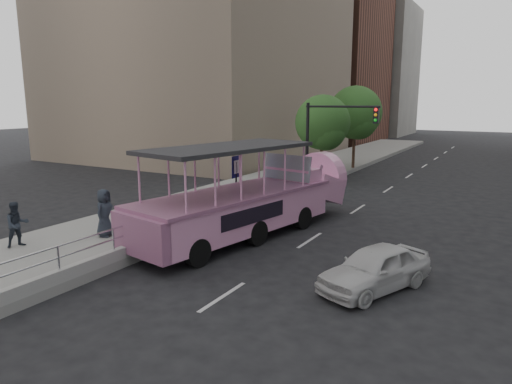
{
  "coord_description": "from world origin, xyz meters",
  "views": [
    {
      "loc": [
        7.64,
        -11.68,
        5.25
      ],
      "look_at": [
        -0.2,
        1.91,
        2.14
      ],
      "focal_mm": 32.0,
      "sensor_mm": 36.0,
      "label": 1
    }
  ],
  "objects_px": {
    "pedestrian_mid": "(17,224)",
    "traffic_signal": "(327,134)",
    "pedestrian_far": "(105,213)",
    "street_tree_near": "(323,125)",
    "duck_boat": "(255,200)",
    "parking_sign": "(236,181)",
    "car": "(375,268)",
    "street_tree_far": "(356,115)"
  },
  "relations": [
    {
      "from": "pedestrian_mid",
      "to": "street_tree_far",
      "type": "distance_m",
      "value": 25.08
    },
    {
      "from": "pedestrian_far",
      "to": "traffic_signal",
      "type": "bearing_deg",
      "value": -29.09
    },
    {
      "from": "street_tree_near",
      "to": "car",
      "type": "bearing_deg",
      "value": -63.17
    },
    {
      "from": "traffic_signal",
      "to": "pedestrian_far",
      "type": "bearing_deg",
      "value": -106.54
    },
    {
      "from": "car",
      "to": "traffic_signal",
      "type": "relative_size",
      "value": 0.71
    },
    {
      "from": "pedestrian_far",
      "to": "street_tree_near",
      "type": "height_order",
      "value": "street_tree_near"
    },
    {
      "from": "pedestrian_mid",
      "to": "parking_sign",
      "type": "height_order",
      "value": "parking_sign"
    },
    {
      "from": "duck_boat",
      "to": "pedestrian_mid",
      "type": "xyz_separation_m",
      "value": [
        -5.73,
        -6.51,
        -0.26
      ]
    },
    {
      "from": "car",
      "to": "parking_sign",
      "type": "xyz_separation_m",
      "value": [
        -7.45,
        4.43,
        1.19
      ]
    },
    {
      "from": "pedestrian_far",
      "to": "street_tree_near",
      "type": "xyz_separation_m",
      "value": [
        2.18,
        16.15,
        2.62
      ]
    },
    {
      "from": "duck_boat",
      "to": "pedestrian_mid",
      "type": "distance_m",
      "value": 8.67
    },
    {
      "from": "duck_boat",
      "to": "car",
      "type": "bearing_deg",
      "value": -29.38
    },
    {
      "from": "pedestrian_mid",
      "to": "street_tree_far",
      "type": "height_order",
      "value": "street_tree_far"
    },
    {
      "from": "pedestrian_far",
      "to": "street_tree_near",
      "type": "bearing_deg",
      "value": -20.24
    },
    {
      "from": "traffic_signal",
      "to": "street_tree_near",
      "type": "relative_size",
      "value": 0.91
    },
    {
      "from": "street_tree_far",
      "to": "pedestrian_far",
      "type": "bearing_deg",
      "value": -96.13
    },
    {
      "from": "car",
      "to": "traffic_signal",
      "type": "xyz_separation_m",
      "value": [
        -6.16,
        11.9,
        2.87
      ]
    },
    {
      "from": "traffic_signal",
      "to": "street_tree_far",
      "type": "xyz_separation_m",
      "value": [
        -1.4,
        9.43,
        0.81
      ]
    },
    {
      "from": "car",
      "to": "parking_sign",
      "type": "bearing_deg",
      "value": 172.66
    },
    {
      "from": "street_tree_far",
      "to": "parking_sign",
      "type": "bearing_deg",
      "value": -89.65
    },
    {
      "from": "duck_boat",
      "to": "street_tree_near",
      "type": "height_order",
      "value": "street_tree_near"
    },
    {
      "from": "pedestrian_mid",
      "to": "traffic_signal",
      "type": "bearing_deg",
      "value": -3.28
    },
    {
      "from": "pedestrian_mid",
      "to": "duck_boat",
      "type": "bearing_deg",
      "value": -24.85
    },
    {
      "from": "pedestrian_mid",
      "to": "pedestrian_far",
      "type": "bearing_deg",
      "value": -18.1
    },
    {
      "from": "pedestrian_mid",
      "to": "traffic_signal",
      "type": "height_order",
      "value": "traffic_signal"
    },
    {
      "from": "duck_boat",
      "to": "pedestrian_far",
      "type": "xyz_separation_m",
      "value": [
        -4.07,
        -4.11,
        -0.16
      ]
    },
    {
      "from": "parking_sign",
      "to": "traffic_signal",
      "type": "relative_size",
      "value": 0.56
    },
    {
      "from": "parking_sign",
      "to": "street_tree_near",
      "type": "relative_size",
      "value": 0.51
    },
    {
      "from": "car",
      "to": "street_tree_far",
      "type": "bearing_deg",
      "value": 132.88
    },
    {
      "from": "pedestrian_far",
      "to": "parking_sign",
      "type": "height_order",
      "value": "parking_sign"
    },
    {
      "from": "traffic_signal",
      "to": "street_tree_near",
      "type": "bearing_deg",
      "value": 114.98
    },
    {
      "from": "street_tree_far",
      "to": "street_tree_near",
      "type": "bearing_deg",
      "value": -91.91
    },
    {
      "from": "parking_sign",
      "to": "street_tree_near",
      "type": "distance_m",
      "value": 11.09
    },
    {
      "from": "car",
      "to": "street_tree_far",
      "type": "distance_m",
      "value": 22.93
    },
    {
      "from": "car",
      "to": "parking_sign",
      "type": "height_order",
      "value": "parking_sign"
    },
    {
      "from": "duck_boat",
      "to": "parking_sign",
      "type": "height_order",
      "value": "duck_boat"
    },
    {
      "from": "duck_boat",
      "to": "pedestrian_far",
      "type": "height_order",
      "value": "duck_boat"
    },
    {
      "from": "duck_boat",
      "to": "car",
      "type": "relative_size",
      "value": 3.04
    },
    {
      "from": "street_tree_near",
      "to": "street_tree_far",
      "type": "relative_size",
      "value": 0.89
    },
    {
      "from": "duck_boat",
      "to": "pedestrian_far",
      "type": "distance_m",
      "value": 5.79
    },
    {
      "from": "street_tree_near",
      "to": "street_tree_far",
      "type": "distance_m",
      "value": 6.02
    },
    {
      "from": "parking_sign",
      "to": "traffic_signal",
      "type": "bearing_deg",
      "value": 80.19
    }
  ]
}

